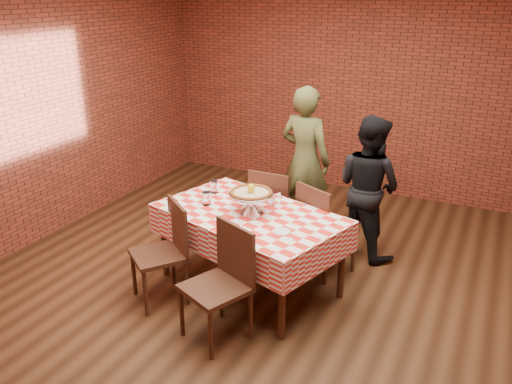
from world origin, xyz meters
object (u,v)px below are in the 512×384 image
Objects in this scene: chair_near_left at (158,254)px; diner_black at (368,187)px; table at (250,250)px; pizza at (251,193)px; chair_far_left at (276,209)px; chair_far_right at (327,228)px; diner_olive at (305,160)px; condiment_caddy at (274,198)px; water_glass_right at (213,187)px; pizza_stand at (251,203)px; chair_near_right at (215,286)px; water_glass_left at (206,198)px.

diner_black is (1.41, 1.70, 0.29)m from chair_near_left.
table is 4.31× the size of pizza.
table is 1.78× the size of chair_far_left.
chair_near_left is at bearing -137.77° from table.
chair_far_right reaches higher than chair_near_left.
chair_far_right is 0.56× the size of diner_olive.
table is 1.43m from diner_black.
diner_olive reaches higher than condiment_caddy.
condiment_caddy is 1.17m from diner_olive.
water_glass_right is 1.18m from chair_far_right.
pizza_stand is at bearing 98.26° from chair_far_left.
pizza_stand is 0.44× the size of chair_far_left.
chair_far_left is 0.99× the size of chair_far_right.
pizza_stand is at bearing 79.31° from chair_near_left.
table is 12.84× the size of condiment_caddy.
chair_near_right is (0.10, -0.83, -0.38)m from pizza_stand.
chair_near_right is (0.10, -0.83, -0.47)m from pizza.
condiment_caddy is (0.12, 0.25, -0.12)m from pizza.
water_glass_left is at bearing 108.77° from chair_near_left.
chair_near_right is 2.28m from diner_olive.
pizza reaches higher than water_glass_right.
diner_black reaches higher than pizza_stand.
chair_near_left is at bearing 69.97° from chair_far_left.
chair_far_left is at bearing 97.31° from pizza.
table is 0.53m from condiment_caddy.
chair_far_right is at bearing 47.41° from table.
table is at bearing -133.19° from pizza_stand.
chair_far_right is (0.53, 0.58, -0.38)m from pizza_stand.
chair_near_left is (-0.08, -0.85, -0.36)m from water_glass_right.
diner_olive is (-0.01, 1.42, 0.46)m from table.
pizza reaches higher than chair_near_left.
chair_near_right reaches higher than condiment_caddy.
pizza is 0.98m from chair_near_left.
chair_far_left is at bearing 97.31° from pizza_stand.
chair_near_left reaches higher than water_glass_right.
chair_near_left is 0.61× the size of diner_black.
pizza is (0.01, 0.01, 0.57)m from table.
water_glass_left is 1.00× the size of water_glass_right.
pizza reaches higher than chair_near_right.
pizza_stand is 0.61m from water_glass_right.
pizza is at bearing -87.10° from condiment_caddy.
chair_near_right is at bearing -55.80° from water_glass_left.
pizza_stand is 3.23× the size of water_glass_right.
water_glass_right is at bearing -153.92° from condiment_caddy.
chair_far_left is at bearing 139.45° from condiment_caddy.
water_glass_right is (-0.10, 0.30, 0.00)m from water_glass_left.
water_glass_left is 0.97× the size of condiment_caddy.
chair_far_left is (-0.09, 0.82, 0.09)m from table.
chair_far_right is at bearing 66.14° from condiment_caddy.
table is 1.80× the size of chair_near_left.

